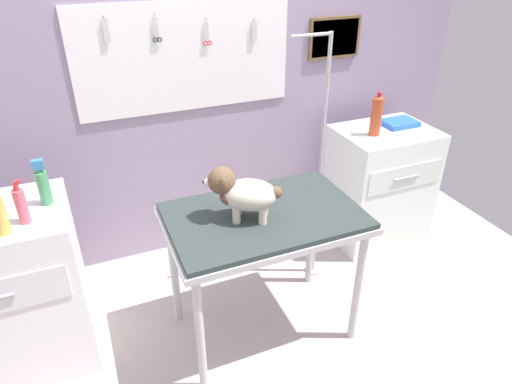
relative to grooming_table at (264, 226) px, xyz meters
The scene contains 11 objects.
ground 0.79m from the grooming_table, 91.52° to the right, with size 4.40×4.00×0.04m, color #B1A59C.
rear_wall_panel 1.13m from the grooming_table, 90.19° to the left, with size 4.00×0.09×2.30m.
grooming_table is the anchor object (origin of this frame).
grooming_arm 0.63m from the grooming_table, 33.58° to the left, with size 0.30×0.11×1.63m.
dog 0.26m from the grooming_table, behind, with size 0.38×0.29×0.28m.
counter_left 1.40m from the grooming_table, 166.50° to the left, with size 0.80×0.58×0.93m.
cabinet_right 1.36m from the grooming_table, 25.67° to the left, with size 0.68×0.54×0.88m.
pump_bottle_white 1.11m from the grooming_table, 161.46° to the left, with size 0.06×0.06×0.24m.
detangler_spray 1.16m from the grooming_table, 169.80° to the left, with size 0.05×0.05×0.22m.
soda_bottle 1.23m from the grooming_table, 27.24° to the left, with size 0.08×0.08×0.30m.
supply_tray 1.48m from the grooming_table, 24.98° to the left, with size 0.24×0.18×0.04m.
Camera 1 is at (-0.79, -1.57, 2.09)m, focal length 31.62 mm.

